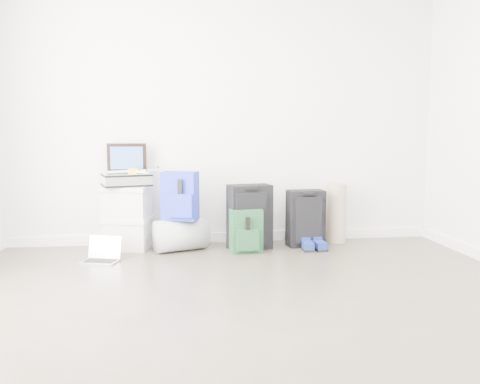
{
  "coord_description": "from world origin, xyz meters",
  "views": [
    {
      "loc": [
        -0.51,
        -2.81,
        1.17
      ],
      "look_at": [
        0.09,
        1.9,
        0.6
      ],
      "focal_mm": 38.0,
      "sensor_mm": 36.0,
      "label": 1
    }
  ],
  "objects": [
    {
      "name": "ground",
      "position": [
        0.0,
        0.0,
        0.0
      ],
      "size": [
        5.0,
        5.0,
        0.0
      ],
      "primitive_type": "plane",
      "color": "#3E372D",
      "rests_on": "ground"
    },
    {
      "name": "room_envelope",
      "position": [
        0.0,
        0.02,
        1.72
      ],
      "size": [
        4.52,
        5.02,
        2.71
      ],
      "color": "silver",
      "rests_on": "ground"
    },
    {
      "name": "boxes_stack",
      "position": [
        -0.99,
        2.29,
        0.32
      ],
      "size": [
        0.51,
        0.45,
        0.63
      ],
      "rotation": [
        0.0,
        0.0,
        -0.23
      ],
      "color": "silver",
      "rests_on": "ground"
    },
    {
      "name": "briefcase",
      "position": [
        -0.99,
        2.29,
        0.69
      ],
      "size": [
        0.52,
        0.44,
        0.13
      ],
      "primitive_type": "cube",
      "rotation": [
        0.0,
        0.0,
        0.26
      ],
      "color": "#B2B2B7",
      "rests_on": "boxes_stack"
    },
    {
      "name": "painting",
      "position": [
        -0.99,
        2.39,
        0.91
      ],
      "size": [
        0.39,
        0.05,
        0.29
      ],
      "rotation": [
        0.0,
        0.0,
        -0.06
      ],
      "color": "black",
      "rests_on": "briefcase"
    },
    {
      "name": "drone",
      "position": [
        -0.91,
        2.27,
        0.78
      ],
      "size": [
        0.49,
        0.49,
        0.05
      ],
      "rotation": [
        0.0,
        0.0,
        -0.26
      ],
      "color": "gold",
      "rests_on": "briefcase"
    },
    {
      "name": "duffel_bag",
      "position": [
        -0.47,
        2.13,
        0.16
      ],
      "size": [
        0.59,
        0.47,
        0.31
      ],
      "primitive_type": "cylinder",
      "rotation": [
        0.0,
        1.57,
        0.35
      ],
      "color": "#92959A",
      "rests_on": "ground"
    },
    {
      "name": "blue_backpack",
      "position": [
        -0.47,
        2.1,
        0.54
      ],
      "size": [
        0.38,
        0.33,
        0.47
      ],
      "rotation": [
        0.0,
        0.0,
        -0.32
      ],
      "color": "#1923A4",
      "rests_on": "duffel_bag"
    },
    {
      "name": "large_suitcase",
      "position": [
        0.22,
        2.12,
        0.32
      ],
      "size": [
        0.45,
        0.34,
        0.64
      ],
      "rotation": [
        0.0,
        0.0,
        0.2
      ],
      "color": "black",
      "rests_on": "ground"
    },
    {
      "name": "green_backpack",
      "position": [
        0.17,
        1.99,
        0.2
      ],
      "size": [
        0.32,
        0.25,
        0.42
      ],
      "rotation": [
        0.0,
        0.0,
        0.1
      ],
      "color": "#143820",
      "rests_on": "ground"
    },
    {
      "name": "carry_on",
      "position": [
        0.81,
        2.18,
        0.29
      ],
      "size": [
        0.38,
        0.26,
        0.58
      ],
      "rotation": [
        0.0,
        0.0,
        0.07
      ],
      "color": "black",
      "rests_on": "ground"
    },
    {
      "name": "shoes",
      "position": [
        0.84,
        2.01,
        0.04
      ],
      "size": [
        0.24,
        0.27,
        0.09
      ],
      "rotation": [
        0.0,
        0.0,
        -0.01
      ],
      "color": "black",
      "rests_on": "ground"
    },
    {
      "name": "rolled_rug",
      "position": [
        1.18,
        2.32,
        0.31
      ],
      "size": [
        0.2,
        0.2,
        0.62
      ],
      "primitive_type": "cylinder",
      "color": "gray",
      "rests_on": "ground"
    },
    {
      "name": "laptop",
      "position": [
        -1.18,
        1.8,
        0.05
      ],
      "size": [
        0.36,
        0.3,
        0.22
      ],
      "rotation": [
        0.0,
        0.0,
        -0.3
      ],
      "color": "#B5B6BA",
      "rests_on": "ground"
    }
  ]
}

